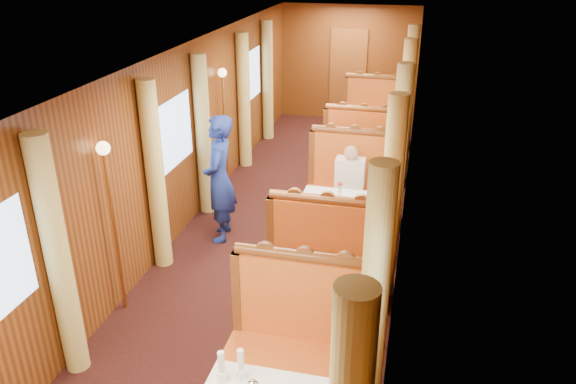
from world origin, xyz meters
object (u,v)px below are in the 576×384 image
(banquette_mid_aft, at_px, (351,192))
(table_far, at_px, (369,140))
(steward, at_px, (219,179))
(banquette_mid_fwd, at_px, (328,264))
(passenger, at_px, (349,179))
(rose_vase_far, at_px, (369,111))
(table_mid, at_px, (341,226))
(rose_vase_mid, at_px, (340,188))
(banquette_far_aft, at_px, (374,122))
(banquette_near_aft, at_px, (300,349))
(banquette_far_fwd, at_px, (363,157))

(banquette_mid_aft, distance_m, table_far, 2.49)
(table_far, height_order, steward, steward)
(banquette_mid_fwd, bearing_deg, passenger, 90.00)
(table_far, bearing_deg, banquette_mid_aft, -90.00)
(steward, bearing_deg, rose_vase_far, 143.55)
(rose_vase_far, bearing_deg, table_mid, -89.50)
(banquette_mid_fwd, height_order, rose_vase_mid, banquette_mid_fwd)
(banquette_mid_aft, height_order, rose_vase_mid, banquette_mid_aft)
(rose_vase_far, relative_size, steward, 0.21)
(passenger, bearing_deg, banquette_far_aft, 90.00)
(banquette_near_aft, xyz_separation_m, passenger, (-0.00, 3.21, 0.32))
(banquette_mid_aft, bearing_deg, passenger, -90.00)
(steward, bearing_deg, banquette_far_aft, 148.27)
(banquette_near_aft, bearing_deg, banquette_far_aft, 90.00)
(banquette_mid_fwd, bearing_deg, rose_vase_mid, 91.72)
(banquette_near_aft, bearing_deg, banquette_mid_fwd, 90.00)
(steward, bearing_deg, table_mid, 77.14)
(banquette_mid_fwd, height_order, banquette_far_aft, same)
(banquette_mid_aft, bearing_deg, banquette_near_aft, -90.00)
(banquette_mid_fwd, xyz_separation_m, banquette_far_fwd, (0.00, 3.50, 0.00))
(banquette_far_aft, bearing_deg, rose_vase_mid, -90.38)
(banquette_mid_fwd, xyz_separation_m, steward, (-1.64, 1.05, 0.44))
(table_mid, height_order, banquette_far_fwd, banquette_far_fwd)
(banquette_near_aft, relative_size, banquette_far_aft, 1.00)
(banquette_mid_aft, distance_m, passenger, 0.43)
(rose_vase_mid, bearing_deg, banquette_far_fwd, 89.32)
(table_far, height_order, rose_vase_far, rose_vase_far)
(banquette_mid_fwd, relative_size, rose_vase_far, 3.72)
(banquette_mid_aft, distance_m, rose_vase_mid, 1.15)
(table_far, distance_m, banquette_far_fwd, 1.02)
(banquette_mid_fwd, xyz_separation_m, rose_vase_mid, (-0.03, 1.00, 0.50))
(banquette_far_fwd, xyz_separation_m, rose_vase_far, (-0.03, 1.03, 0.50))
(banquette_mid_aft, bearing_deg, table_far, 90.00)
(banquette_far_aft, xyz_separation_m, rose_vase_mid, (-0.03, -4.53, 0.50))
(banquette_far_fwd, relative_size, banquette_far_aft, 1.00)
(table_far, height_order, rose_vase_mid, rose_vase_mid)
(banquette_far_aft, bearing_deg, table_mid, -90.00)
(rose_vase_far, xyz_separation_m, steward, (-1.61, -3.48, -0.06))
(rose_vase_mid, bearing_deg, banquette_far_aft, 89.62)
(banquette_mid_fwd, bearing_deg, banquette_near_aft, -90.00)
(table_mid, xyz_separation_m, banquette_mid_fwd, (0.00, -1.01, 0.05))
(banquette_far_fwd, height_order, rose_vase_mid, banquette_far_fwd)
(banquette_near_aft, bearing_deg, passenger, 90.00)
(rose_vase_mid, relative_size, steward, 0.21)
(table_mid, relative_size, passenger, 1.38)
(banquette_mid_aft, xyz_separation_m, table_far, (0.00, 2.49, -0.05))
(table_far, bearing_deg, banquette_mid_fwd, -90.00)
(banquette_mid_aft, relative_size, rose_vase_mid, 3.72)
(banquette_far_fwd, height_order, rose_vase_far, banquette_far_fwd)
(banquette_mid_aft, relative_size, table_far, 1.28)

